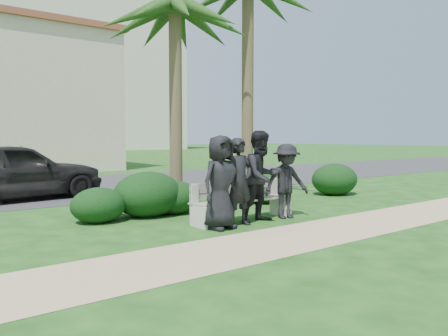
{
  "coord_description": "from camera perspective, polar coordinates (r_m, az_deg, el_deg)",
  "views": [
    {
      "loc": [
        -6.52,
        -6.9,
        1.7
      ],
      "look_at": [
        -0.53,
        1.0,
        1.0
      ],
      "focal_mm": 35.0,
      "sensor_mm": 36.0,
      "label": 1
    }
  ],
  "objects": [
    {
      "name": "man_d",
      "position": [
        9.22,
        8.14,
        -1.72
      ],
      "size": [
        1.12,
        0.81,
        1.56
      ],
      "primitive_type": "imported",
      "rotation": [
        0.0,
        0.0,
        -0.25
      ],
      "color": "black",
      "rests_on": "ground"
    },
    {
      "name": "man_b",
      "position": [
        8.36,
        2.07,
        -1.83
      ],
      "size": [
        0.65,
        0.46,
        1.69
      ],
      "primitive_type": "imported",
      "rotation": [
        0.0,
        0.0,
        0.1
      ],
      "color": "black",
      "rests_on": "ground"
    },
    {
      "name": "hedge_e",
      "position": [
        11.4,
        5.51,
        -2.3
      ],
      "size": [
        1.36,
        1.12,
        0.88
      ],
      "primitive_type": "ellipsoid",
      "color": "black",
      "rests_on": "ground"
    },
    {
      "name": "stucco_bldg_right",
      "position": [
        25.57,
        -24.87,
        8.08
      ],
      "size": [
        8.4,
        8.4,
        7.3
      ],
      "color": "#C7B595",
      "rests_on": "ground"
    },
    {
      "name": "hotel_tower",
      "position": [
        66.25,
        -19.12,
        14.0
      ],
      "size": [
        26.0,
        18.0,
        37.3
      ],
      "color": "beige",
      "rests_on": "ground"
    },
    {
      "name": "car_a",
      "position": [
        13.03,
        -25.78,
        -0.38
      ],
      "size": [
        4.8,
        2.39,
        1.57
      ],
      "primitive_type": "imported",
      "rotation": [
        0.0,
        0.0,
        1.69
      ],
      "color": "black",
      "rests_on": "ground"
    },
    {
      "name": "man_c",
      "position": [
        8.74,
        4.93,
        -1.11
      ],
      "size": [
        0.93,
        0.75,
        1.83
      ],
      "primitive_type": "imported",
      "rotation": [
        0.0,
        0.0,
        0.07
      ],
      "color": "black",
      "rests_on": "ground"
    },
    {
      "name": "park_bench",
      "position": [
        8.91,
        2.37,
        -4.64
      ],
      "size": [
        2.25,
        0.52,
        0.79
      ],
      "rotation": [
        0.0,
        0.0,
        0.0
      ],
      "color": "gray",
      "rests_on": "ground"
    },
    {
      "name": "hedge_d",
      "position": [
        11.61,
        5.62,
        -2.3
      ],
      "size": [
        1.28,
        1.06,
        0.84
      ],
      "primitive_type": "ellipsoid",
      "color": "black",
      "rests_on": "ground"
    },
    {
      "name": "hedge_c",
      "position": [
        9.81,
        -6.45,
        -3.73
      ],
      "size": [
        1.15,
        0.95,
        0.75
      ],
      "primitive_type": "ellipsoid",
      "color": "black",
      "rests_on": "ground"
    },
    {
      "name": "hedge_b",
      "position": [
        9.57,
        -9.92,
        -3.23
      ],
      "size": [
        1.53,
        1.26,
        1.0
      ],
      "primitive_type": "ellipsoid",
      "color": "black",
      "rests_on": "ground"
    },
    {
      "name": "man_a",
      "position": [
        8.04,
        -0.44,
        -1.88
      ],
      "size": [
        0.91,
        0.65,
        1.74
      ],
      "primitive_type": "imported",
      "rotation": [
        0.0,
        0.0,
        0.13
      ],
      "color": "black",
      "rests_on": "ground"
    },
    {
      "name": "ground",
      "position": [
        9.64,
        6.14,
        -6.13
      ],
      "size": [
        160.0,
        160.0,
        0.0
      ],
      "primitive_type": "plane",
      "color": "#153E11",
      "rests_on": "ground"
    },
    {
      "name": "hedge_f",
      "position": [
        13.33,
        14.23,
        -1.33
      ],
      "size": [
        1.47,
        1.21,
        0.96
      ],
      "primitive_type": "ellipsoid",
      "color": "black",
      "rests_on": "ground"
    },
    {
      "name": "palm_left",
      "position": [
        11.48,
        -6.43,
        20.12
      ],
      "size": [
        3.0,
        3.0,
        5.86
      ],
      "color": "brown",
      "rests_on": "ground"
    },
    {
      "name": "asphalt_street",
      "position": [
        16.35,
        -13.48,
        -2.04
      ],
      "size": [
        160.0,
        8.0,
        0.01
      ],
      "primitive_type": "cube",
      "color": "#2D2D30",
      "rests_on": "ground"
    },
    {
      "name": "footpath",
      "position": [
        8.44,
        14.63,
        -7.69
      ],
      "size": [
        30.0,
        1.6,
        0.01
      ],
      "primitive_type": "cube",
      "color": "tan",
      "rests_on": "ground"
    },
    {
      "name": "hedge_a",
      "position": [
        9.09,
        -16.09,
        -4.57
      ],
      "size": [
        1.11,
        0.92,
        0.72
      ],
      "primitive_type": "ellipsoid",
      "color": "black",
      "rests_on": "ground"
    }
  ]
}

